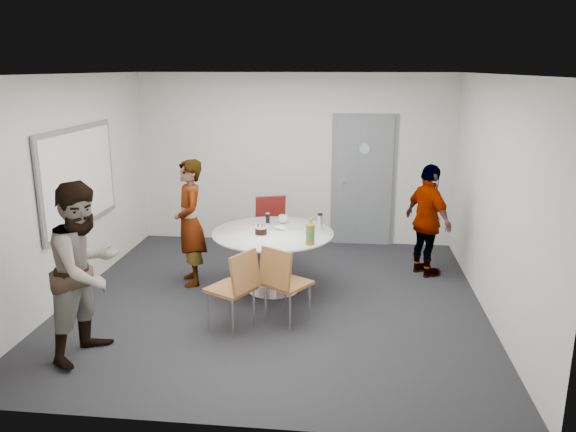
# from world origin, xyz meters

# --- Properties ---
(floor) EXTENTS (5.00, 5.00, 0.00)m
(floor) POSITION_xyz_m (0.00, 0.00, 0.00)
(floor) COLOR #232327
(floor) RESTS_ON ground
(ceiling) EXTENTS (5.00, 5.00, 0.00)m
(ceiling) POSITION_xyz_m (0.00, 0.00, 2.70)
(ceiling) COLOR silver
(ceiling) RESTS_ON wall_back
(wall_back) EXTENTS (5.00, 0.00, 5.00)m
(wall_back) POSITION_xyz_m (0.00, 2.50, 1.35)
(wall_back) COLOR silver
(wall_back) RESTS_ON floor
(wall_left) EXTENTS (0.00, 5.00, 5.00)m
(wall_left) POSITION_xyz_m (-2.50, 0.00, 1.35)
(wall_left) COLOR silver
(wall_left) RESTS_ON floor
(wall_right) EXTENTS (0.00, 5.00, 5.00)m
(wall_right) POSITION_xyz_m (2.50, 0.00, 1.35)
(wall_right) COLOR silver
(wall_right) RESTS_ON floor
(wall_front) EXTENTS (5.00, 0.00, 5.00)m
(wall_front) POSITION_xyz_m (0.00, -2.50, 1.35)
(wall_front) COLOR silver
(wall_front) RESTS_ON floor
(door) EXTENTS (1.02, 0.17, 2.12)m
(door) POSITION_xyz_m (1.10, 2.48, 1.03)
(door) COLOR slate
(door) RESTS_ON wall_back
(whiteboard) EXTENTS (0.04, 1.90, 1.25)m
(whiteboard) POSITION_xyz_m (-2.46, 0.20, 1.45)
(whiteboard) COLOR slate
(whiteboard) RESTS_ON wall_left
(table) EXTENTS (1.51, 1.51, 1.10)m
(table) POSITION_xyz_m (-0.03, 0.30, 0.68)
(table) COLOR white
(table) RESTS_ON floor
(chair_near_left) EXTENTS (0.62, 0.60, 0.91)m
(chair_near_left) POSITION_xyz_m (-0.28, -0.83, 0.56)
(chair_near_left) COLOR brown
(chair_near_left) RESTS_ON floor
(chair_near_right) EXTENTS (0.61, 0.62, 0.91)m
(chair_near_right) POSITION_xyz_m (0.18, -0.64, 0.55)
(chair_near_right) COLOR brown
(chair_near_right) RESTS_ON floor
(chair_far) EXTENTS (0.58, 0.62, 0.97)m
(chair_far) POSITION_xyz_m (-0.22, 1.43, 0.59)
(chair_far) COLOR maroon
(chair_far) RESTS_ON floor
(person_main) EXTENTS (0.60, 0.71, 1.65)m
(person_main) POSITION_xyz_m (-1.16, 0.49, 0.82)
(person_main) COLOR #A5C6EA
(person_main) RESTS_ON floor
(person_left) EXTENTS (0.87, 1.00, 1.76)m
(person_left) POSITION_xyz_m (-1.63, -1.48, 0.88)
(person_left) COLOR white
(person_left) RESTS_ON floor
(person_right) EXTENTS (0.78, 0.97, 1.54)m
(person_right) POSITION_xyz_m (1.95, 1.14, 0.77)
(person_right) COLOR black
(person_right) RESTS_ON floor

